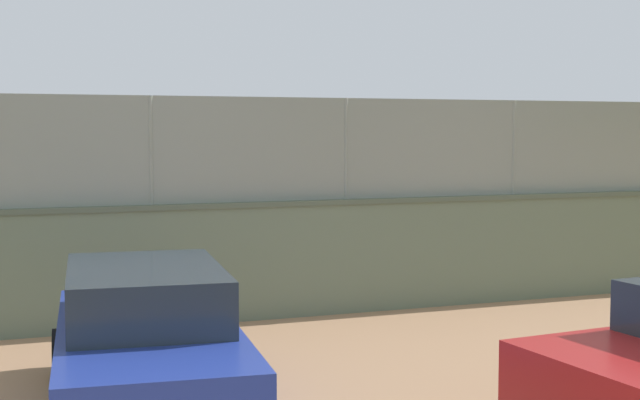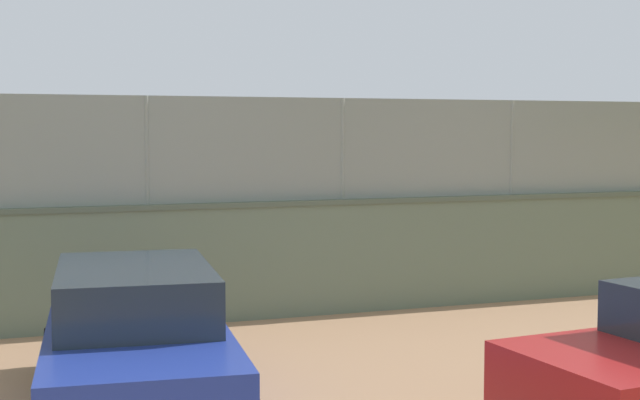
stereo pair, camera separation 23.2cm
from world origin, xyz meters
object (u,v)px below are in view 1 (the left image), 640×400
Objects in this scene: player_foreground_swinging at (106,237)px; sports_ball at (195,301)px; spare_ball_by_wall at (508,275)px; parked_car_blue at (147,337)px; player_crossing_court at (347,200)px.

player_foreground_swinging reaches higher than sports_ball.
player_foreground_swinging reaches higher than spare_ball_by_wall.
player_foreground_swinging is 0.35× the size of parked_car_blue.
spare_ball_by_wall is 0.04× the size of parked_car_blue.
player_foreground_swinging reaches higher than parked_car_blue.
spare_ball_by_wall is (-6.49, -0.30, 0.01)m from sports_ball.
parked_car_blue is at bearing 58.91° from player_crossing_court.
player_foreground_swinging is 7.94m from spare_ball_by_wall.
sports_ball is at bearing 114.88° from player_foreground_swinging.
player_crossing_court is 10.86m from sports_ball.
player_foreground_swinging is 7.89m from parked_car_blue.
player_foreground_swinging is at bearing -15.57° from spare_ball_by_wall.
player_foreground_swinging is at bearing -65.12° from sports_ball.
parked_car_blue is (8.46, 14.03, -0.20)m from player_crossing_court.
sports_ball is 0.04× the size of parked_car_blue.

